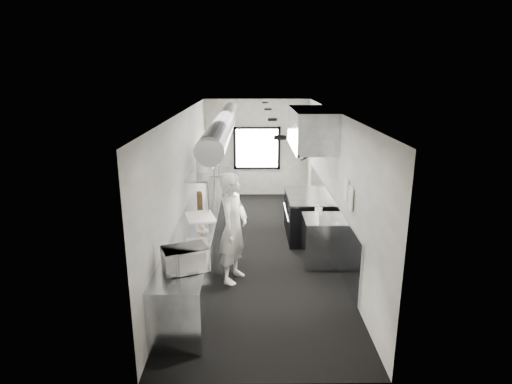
{
  "coord_description": "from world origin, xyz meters",
  "views": [
    {
      "loc": [
        -0.15,
        -8.19,
        3.56
      ],
      "look_at": [
        -0.07,
        -0.2,
        1.27
      ],
      "focal_mm": 29.77,
      "sensor_mm": 36.0,
      "label": 1
    }
  ],
  "objects_px": {
    "prep_counter": "(201,237)",
    "range": "(305,215)",
    "plate_stack_a": "(202,165)",
    "squeeze_bottle_c": "(321,213)",
    "microwave": "(185,259)",
    "squeeze_bottle_e": "(318,208)",
    "small_plate": "(202,231)",
    "bottle_station": "(320,241)",
    "line_cook": "(233,228)",
    "squeeze_bottle_d": "(316,211)",
    "exhaust_hood": "(311,129)",
    "cutting_board": "(200,217)",
    "squeeze_bottle_b": "(318,216)",
    "plate_stack_c": "(205,155)",
    "plate_stack_d": "(208,150)",
    "knife_block": "(200,198)",
    "plate_stack_b": "(201,160)",
    "deli_tub_a": "(167,267)",
    "deli_tub_b": "(173,262)",
    "far_work_table": "(216,187)",
    "squeeze_bottle_a": "(319,219)",
    "pass_shelf": "(205,166)"
  },
  "relations": [
    {
      "from": "exhaust_hood",
      "to": "squeeze_bottle_b",
      "type": "height_order",
      "value": "exhaust_hood"
    },
    {
      "from": "line_cook",
      "to": "small_plate",
      "type": "relative_size",
      "value": 9.74
    },
    {
      "from": "exhaust_hood",
      "to": "cutting_board",
      "type": "height_order",
      "value": "exhaust_hood"
    },
    {
      "from": "prep_counter",
      "to": "bottle_station",
      "type": "relative_size",
      "value": 6.67
    },
    {
      "from": "line_cook",
      "to": "deli_tub_b",
      "type": "bearing_deg",
      "value": 169.35
    },
    {
      "from": "range",
      "to": "plate_stack_a",
      "type": "relative_size",
      "value": 5.7
    },
    {
      "from": "deli_tub_b",
      "to": "squeeze_bottle_a",
      "type": "height_order",
      "value": "squeeze_bottle_a"
    },
    {
      "from": "line_cook",
      "to": "knife_block",
      "type": "distance_m",
      "value": 1.8
    },
    {
      "from": "range",
      "to": "plate_stack_c",
      "type": "distance_m",
      "value": 2.62
    },
    {
      "from": "plate_stack_a",
      "to": "squeeze_bottle_d",
      "type": "relative_size",
      "value": 1.62
    },
    {
      "from": "exhaust_hood",
      "to": "cutting_board",
      "type": "relative_size",
      "value": 3.28
    },
    {
      "from": "pass_shelf",
      "to": "cutting_board",
      "type": "height_order",
      "value": "pass_shelf"
    },
    {
      "from": "far_work_table",
      "to": "deli_tub_a",
      "type": "distance_m",
      "value": 6.05
    },
    {
      "from": "prep_counter",
      "to": "cutting_board",
      "type": "distance_m",
      "value": 0.48
    },
    {
      "from": "plate_stack_a",
      "to": "bottle_station",
      "type": "bearing_deg",
      "value": -23.49
    },
    {
      "from": "prep_counter",
      "to": "small_plate",
      "type": "height_order",
      "value": "small_plate"
    },
    {
      "from": "cutting_board",
      "to": "far_work_table",
      "type": "bearing_deg",
      "value": 90.33
    },
    {
      "from": "prep_counter",
      "to": "plate_stack_b",
      "type": "relative_size",
      "value": 19.25
    },
    {
      "from": "range",
      "to": "plate_stack_c",
      "type": "height_order",
      "value": "plate_stack_c"
    },
    {
      "from": "microwave",
      "to": "squeeze_bottle_e",
      "type": "height_order",
      "value": "microwave"
    },
    {
      "from": "plate_stack_a",
      "to": "squeeze_bottle_e",
      "type": "distance_m",
      "value": 2.52
    },
    {
      "from": "small_plate",
      "to": "knife_block",
      "type": "xyz_separation_m",
      "value": [
        -0.23,
        1.6,
        0.11
      ]
    },
    {
      "from": "deli_tub_b",
      "to": "squeeze_bottle_b",
      "type": "xyz_separation_m",
      "value": [
        2.34,
        1.8,
        0.05
      ]
    },
    {
      "from": "plate_stack_a",
      "to": "plate_stack_d",
      "type": "distance_m",
      "value": 1.54
    },
    {
      "from": "line_cook",
      "to": "microwave",
      "type": "bearing_deg",
      "value": 178.51
    },
    {
      "from": "plate_stack_a",
      "to": "squeeze_bottle_c",
      "type": "height_order",
      "value": "plate_stack_a"
    },
    {
      "from": "line_cook",
      "to": "microwave",
      "type": "distance_m",
      "value": 1.57
    },
    {
      "from": "small_plate",
      "to": "bottle_station",
      "type": "bearing_deg",
      "value": 16.45
    },
    {
      "from": "range",
      "to": "squeeze_bottle_b",
      "type": "bearing_deg",
      "value": -88.86
    },
    {
      "from": "plate_stack_b",
      "to": "squeeze_bottle_c",
      "type": "bearing_deg",
      "value": -30.18
    },
    {
      "from": "bottle_station",
      "to": "knife_block",
      "type": "relative_size",
      "value": 3.96
    },
    {
      "from": "knife_block",
      "to": "squeeze_bottle_e",
      "type": "xyz_separation_m",
      "value": [
        2.38,
        -0.63,
        -0.03
      ]
    },
    {
      "from": "range",
      "to": "squeeze_bottle_d",
      "type": "xyz_separation_m",
      "value": [
        0.04,
        -1.26,
        0.52
      ]
    },
    {
      "from": "small_plate",
      "to": "squeeze_bottle_d",
      "type": "relative_size",
      "value": 1.15
    },
    {
      "from": "plate_stack_b",
      "to": "squeeze_bottle_c",
      "type": "relative_size",
      "value": 1.57
    },
    {
      "from": "range",
      "to": "squeeze_bottle_d",
      "type": "relative_size",
      "value": 9.23
    },
    {
      "from": "plate_stack_a",
      "to": "microwave",
      "type": "bearing_deg",
      "value": -88.12
    },
    {
      "from": "microwave",
      "to": "deli_tub_b",
      "type": "bearing_deg",
      "value": 119.13
    },
    {
      "from": "line_cook",
      "to": "squeeze_bottle_e",
      "type": "bearing_deg",
      "value": -37.18
    },
    {
      "from": "line_cook",
      "to": "squeeze_bottle_d",
      "type": "relative_size",
      "value": 11.17
    },
    {
      "from": "plate_stack_d",
      "to": "line_cook",
      "type": "bearing_deg",
      "value": -77.22
    },
    {
      "from": "bottle_station",
      "to": "squeeze_bottle_b",
      "type": "relative_size",
      "value": 4.61
    },
    {
      "from": "prep_counter",
      "to": "range",
      "type": "relative_size",
      "value": 3.75
    },
    {
      "from": "far_work_table",
      "to": "squeeze_bottle_c",
      "type": "bearing_deg",
      "value": -59.37
    },
    {
      "from": "range",
      "to": "squeeze_bottle_d",
      "type": "height_order",
      "value": "squeeze_bottle_d"
    },
    {
      "from": "microwave",
      "to": "squeeze_bottle_a",
      "type": "relative_size",
      "value": 3.11
    },
    {
      "from": "plate_stack_a",
      "to": "squeeze_bottle_e",
      "type": "relative_size",
      "value": 1.66
    },
    {
      "from": "far_work_table",
      "to": "squeeze_bottle_c",
      "type": "relative_size",
      "value": 6.05
    },
    {
      "from": "deli_tub_a",
      "to": "cutting_board",
      "type": "height_order",
      "value": "deli_tub_a"
    },
    {
      "from": "deli_tub_b",
      "to": "cutting_board",
      "type": "distance_m",
      "value": 2.05
    }
  ]
}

